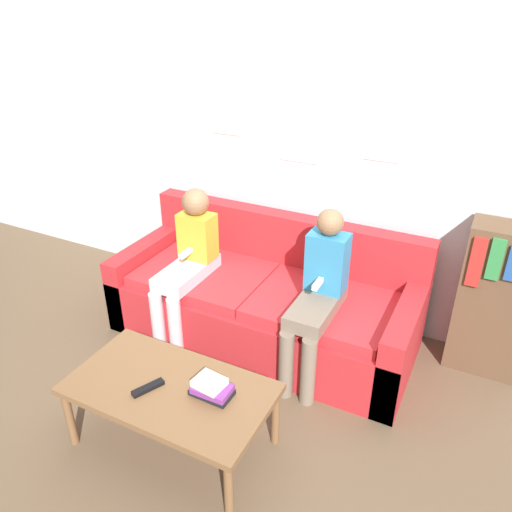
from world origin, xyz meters
TOP-DOWN VIEW (x-y plane):
  - ground_plane at (0.00, 0.00)m, footprint 10.00×10.00m
  - wall_back at (0.00, 1.06)m, footprint 8.00×0.06m
  - couch at (0.00, 0.55)m, footprint 2.06×0.85m
  - coffee_table at (-0.01, -0.56)m, footprint 1.05×0.58m
  - person_left at (-0.49, 0.35)m, footprint 0.24×0.58m
  - person_right at (0.45, 0.35)m, footprint 0.24×0.58m
  - tv_remote at (-0.09, -0.63)m, footprint 0.11×0.17m
  - book_stack at (0.22, -0.51)m, footprint 0.21×0.14m
  - bookshelf at (1.45, 0.88)m, footprint 0.52×0.28m

SIDE VIEW (x-z plane):
  - ground_plane at x=0.00m, z-range 0.00..0.00m
  - couch at x=0.00m, z-range -0.14..0.68m
  - coffee_table at x=-0.01m, z-range 0.16..0.56m
  - tv_remote at x=-0.09m, z-range 0.40..0.42m
  - book_stack at x=0.22m, z-range 0.39..0.48m
  - bookshelf at x=1.45m, z-range 0.00..1.00m
  - person_left at x=-0.49m, z-range 0.07..1.11m
  - person_right at x=0.45m, z-range 0.05..1.13m
  - wall_back at x=0.00m, z-range 0.00..2.60m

